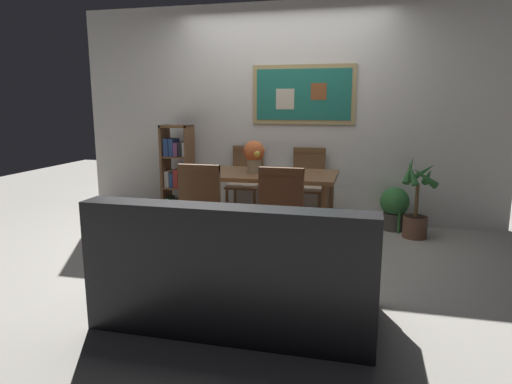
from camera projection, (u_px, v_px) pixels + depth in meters
The scene contains 13 objects.
ground_plane at pixel (257, 251), 4.43m from camera, with size 12.00×12.00×0.00m, color #B7B2A8.
wall_back_with_painting at pixel (284, 114), 5.50m from camera, with size 5.20×0.14×2.60m.
dining_table at pixel (262, 182), 4.71m from camera, with size 1.53×0.82×0.72m.
dining_chair_far_left at pixel (246, 177), 5.54m from camera, with size 0.40×0.41×0.91m.
dining_chair_near_left at pixel (204, 204), 4.07m from camera, with size 0.40×0.41×0.91m.
dining_chair_near_right at pixel (283, 209), 3.89m from camera, with size 0.40×0.41×0.91m.
dining_chair_far_right at pixel (308, 180), 5.35m from camera, with size 0.40×0.41×0.91m.
leather_couch at pixel (236, 276), 2.99m from camera, with size 1.80×0.84×0.84m.
bookshelf at pixel (178, 175), 5.64m from camera, with size 0.36×0.28×1.17m.
potted_ivy at pixel (394, 207), 5.13m from camera, with size 0.33×0.33×0.53m.
potted_palm at pixel (416, 208), 4.83m from camera, with size 0.38×0.45×0.88m.
flower_vase at pixel (254, 154), 4.69m from camera, with size 0.22×0.23×0.33m.
tv_remote at pixel (297, 172), 4.68m from camera, with size 0.13×0.15×0.02m.
Camera 1 is at (1.00, -4.11, 1.44)m, focal length 31.65 mm.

